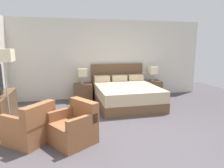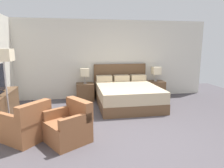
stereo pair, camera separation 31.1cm
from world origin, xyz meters
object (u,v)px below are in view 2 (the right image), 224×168
Objects in this scene: armchair_by_window at (27,126)px; armchair_companion at (69,127)px; nightstand_right at (155,89)px; dresser at (1,108)px; table_lamp_right at (156,71)px; table_lamp_left at (85,72)px; nightstand_left at (85,92)px; bed at (127,94)px; floor_lamp at (4,61)px.

armchair_companion is at bearing -13.26° from armchair_by_window.
nightstand_right is 0.41× the size of dresser.
table_lamp_left is at bearing 180.00° from table_lamp_right.
bed is at bearing -31.32° from nightstand_left.
table_lamp_right reaches higher than nightstand_right.
nightstand_left is 0.64m from table_lamp_left.
table_lamp_left reaches higher than nightstand_left.
nightstand_right is 1.14× the size of table_lamp_right.
armchair_by_window is 1.40m from floor_lamp.
table_lamp_right reaches higher than nightstand_left.
nightstand_right is 3.99m from armchair_companion.
table_lamp_left is 2.67m from dresser.
table_lamp_left reaches higher than dresser.
armchair_companion reaches higher than dresser.
nightstand_left is at bearing 81.61° from armchair_companion.
nightstand_right is 4.47m from armchair_by_window.
nightstand_left is 0.41× the size of dresser.
armchair_by_window reaches higher than nightstand_left.
armchair_companion is at bearing -127.92° from bed.
floor_lamp is at bearing -129.73° from nightstand_left.
floor_lamp is at bearing -155.85° from bed.
table_lamp_left is at bearing 81.62° from armchair_companion.
nightstand_left is 1.14× the size of table_lamp_right.
armchair_by_window is 0.80m from armchair_companion.
armchair_by_window is (-1.20, -2.63, -0.63)m from table_lamp_left.
dresser is 1.18m from armchair_by_window.
nightstand_left is 2.89m from floor_lamp.
table_lamp_right is 4.04m from armchair_companion.
nightstand_left is 2.50m from table_lamp_right.
table_lamp_right is (0.00, 0.00, 0.64)m from nightstand_right.
table_lamp_right is at bearing 0.00° from table_lamp_left.
nightstand_left is 2.61m from dresser.
table_lamp_left is at bearing 148.63° from bed.
armchair_companion reaches higher than nightstand_left.
armchair_companion is 0.56× the size of floor_lamp.
nightstand_right is at bearing 36.10° from armchair_by_window.
floor_lamp is at bearing 148.41° from armchair_companion.
armchair_by_window is at bearing -114.45° from nightstand_left.
armchair_companion is (-1.62, -2.08, -0.04)m from bed.
nightstand_right is at bearing 26.35° from floor_lamp.
armchair_by_window is at bearing -141.70° from bed.
bed is at bearing 17.49° from dresser.
armchair_companion is (-0.42, -2.82, 0.00)m from nightstand_left.
bed reaches higher than nightstand_left.
floor_lamp is (-4.10, -2.03, 1.17)m from nightstand_right.
nightstand_right is at bearing 0.00° from nightstand_left.
nightstand_left is 2.85m from armchair_companion.
nightstand_right is at bearing 21.61° from dresser.
nightstand_left is at bearing 65.55° from armchair_by_window.
bed reaches higher than nightstand_right.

